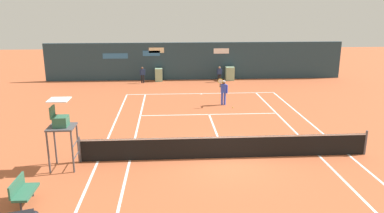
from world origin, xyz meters
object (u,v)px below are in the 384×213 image
tennis_ball_mid_court (233,107)px  ball_kid_left_post (219,73)px  player_on_baseline (223,90)px  ball_kid_centre_post (142,74)px  umpire_chair (61,124)px  player_bench (23,190)px

tennis_ball_mid_court → ball_kid_left_post: bearing=88.3°
player_on_baseline → ball_kid_centre_post: player_on_baseline is taller
player_on_baseline → umpire_chair: bearing=57.7°
ball_kid_centre_post → ball_kid_left_post: (6.29, 0.00, -0.02)m
player_bench → umpire_chair: bearing=168.1°
ball_kid_centre_post → tennis_ball_mid_court: ball_kid_centre_post is taller
ball_kid_centre_post → tennis_ball_mid_court: bearing=117.0°
player_on_baseline → ball_kid_left_post: (0.74, 7.25, -0.21)m
player_on_baseline → tennis_ball_mid_court: (0.49, -0.77, -0.92)m
ball_kid_left_post → tennis_ball_mid_court: ball_kid_left_post is taller
player_bench → ball_kid_centre_post: (2.65, 19.05, 0.26)m
player_on_baseline → ball_kid_left_post: size_ratio=1.40×
ball_kid_left_post → player_on_baseline: bearing=77.5°
player_bench → ball_kid_centre_post: size_ratio=0.91×
umpire_chair → player_bench: (-0.58, -2.77, -1.31)m
umpire_chair → ball_kid_centre_post: size_ratio=2.10×
umpire_chair → ball_kid_centre_post: umpire_chair is taller
ball_kid_centre_post → player_on_baseline: bearing=117.5°
ball_kid_left_post → tennis_ball_mid_court: 8.06m
umpire_chair → player_on_baseline: umpire_chair is taller
player_on_baseline → ball_kid_left_post: 7.29m
player_bench → tennis_ball_mid_court: bearing=141.8°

